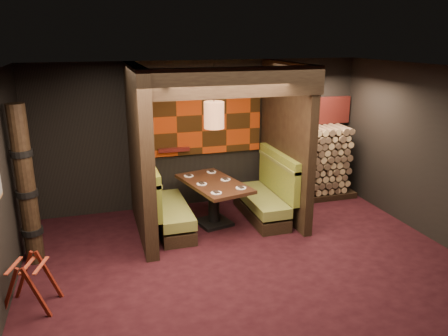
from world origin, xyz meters
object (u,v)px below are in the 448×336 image
Objects in this scene: booth_bench_right at (266,197)px; firewood_stack at (314,163)px; booth_bench_left at (166,208)px; luggage_rack at (30,282)px; totem_column at (26,187)px; dining_table at (214,195)px; pendant_lamp at (214,115)px.

firewood_stack is (1.35, 0.70, 0.35)m from booth_bench_right.
firewood_stack is at bearing 12.17° from booth_bench_left.
booth_bench_left is 2.13× the size of luggage_rack.
firewood_stack is (5.25, 2.49, 0.40)m from luggage_rack.
totem_column is 5.50m from firewood_stack.
firewood_stack reaches higher than booth_bench_right.
booth_bench_right is 4.29m from luggage_rack.
totem_column is (-2.96, -0.52, 0.62)m from dining_table.
booth_bench_right is 0.96× the size of dining_table.
booth_bench_right is 1.91m from pendant_lamp.
pendant_lamp is at bearing 9.10° from totem_column.
booth_bench_left is 1.00× the size of booth_bench_right.
luggage_rack is at bearing -86.32° from totem_column.
booth_bench_right is at bearing 0.00° from booth_bench_left.
totem_column reaches higher than booth_bench_right.
luggage_rack is (-3.90, -1.79, -0.05)m from booth_bench_right.
pendant_lamp is 0.62× the size of firewood_stack.
dining_table is 3.39m from luggage_rack.
firewood_stack is (3.25, 0.70, 0.35)m from booth_bench_left.
luggage_rack is 5.83m from firewood_stack.
dining_table is 2.23× the size of luggage_rack.
pendant_lamp is (0.87, -0.08, 1.61)m from booth_bench_left.
booth_bench_left reaches higher than dining_table.
dining_table is at bearing 10.04° from totem_column.
pendant_lamp is 1.42× the size of luggage_rack.
pendant_lamp reaches higher than totem_column.
booth_bench_left is 0.89m from dining_table.
dining_table is (-1.02, -0.03, 0.17)m from booth_bench_right.
dining_table reaches higher than luggage_rack.
booth_bench_right is 0.92× the size of firewood_stack.
luggage_rack is at bearing -149.16° from pendant_lamp.
luggage_rack is at bearing -138.21° from booth_bench_left.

